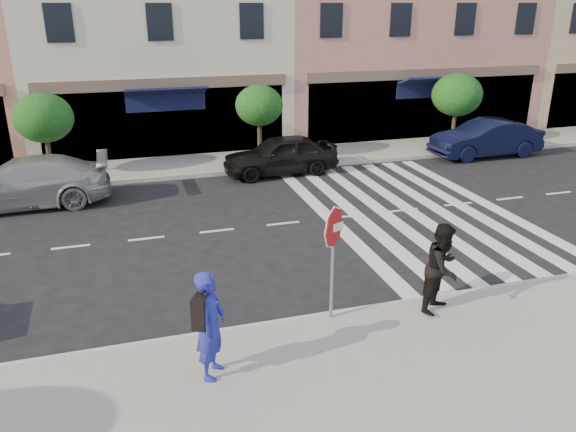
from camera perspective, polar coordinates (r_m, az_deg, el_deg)
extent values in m
plane|color=black|center=(12.84, -4.09, -8.03)|extent=(120.00, 120.00, 0.00)
cube|color=gray|center=(9.78, 1.08, -17.87)|extent=(60.00, 4.50, 0.15)
cube|color=gray|center=(22.96, -10.28, 5.04)|extent=(60.00, 3.00, 0.15)
cube|color=beige|center=(28.08, -13.70, 18.87)|extent=(11.00, 9.00, 11.00)
cylinder|color=#473323|center=(22.58, -23.09, 5.73)|extent=(0.18, 0.18, 1.60)
cylinder|color=silver|center=(22.70, -22.92, 4.52)|extent=(0.20, 0.20, 0.60)
ellipsoid|color=#124013|center=(22.30, -23.59, 9.13)|extent=(2.10, 2.10, 1.79)
cylinder|color=#473323|center=(23.05, -2.89, 7.79)|extent=(0.18, 0.18, 1.71)
cylinder|color=silver|center=(23.18, -2.87, 6.46)|extent=(0.20, 0.20, 0.60)
ellipsoid|color=#124013|center=(22.78, -2.96, 11.17)|extent=(1.90, 1.90, 1.62)
cylinder|color=#473323|center=(26.63, 16.47, 8.69)|extent=(0.18, 0.18, 1.65)
cylinder|color=silver|center=(26.74, 16.36, 7.59)|extent=(0.20, 0.20, 0.60)
ellipsoid|color=#124013|center=(26.39, 16.79, 11.72)|extent=(2.20, 2.20, 1.87)
cylinder|color=gray|center=(11.22, 4.50, -5.36)|extent=(0.09, 0.09, 2.19)
cylinder|color=white|center=(10.84, 4.65, -1.12)|extent=(0.79, 0.35, 0.86)
cylinder|color=#9E1411|center=(10.83, 4.69, -1.16)|extent=(0.75, 0.34, 0.80)
cube|color=white|center=(10.80, 4.75, -1.22)|extent=(0.42, 0.19, 0.16)
imported|color=navy|center=(9.67, -7.86, -10.89)|extent=(0.74, 0.85, 1.96)
imported|color=black|center=(11.97, 15.44, -5.09)|extent=(1.18, 1.13, 1.92)
imported|color=gray|center=(19.95, -25.31, 3.06)|extent=(5.39, 2.24, 1.56)
imported|color=black|center=(21.61, -0.79, 6.24)|extent=(4.50, 2.06, 1.49)
imported|color=black|center=(25.60, 19.46, 7.45)|extent=(4.77, 1.73, 1.56)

